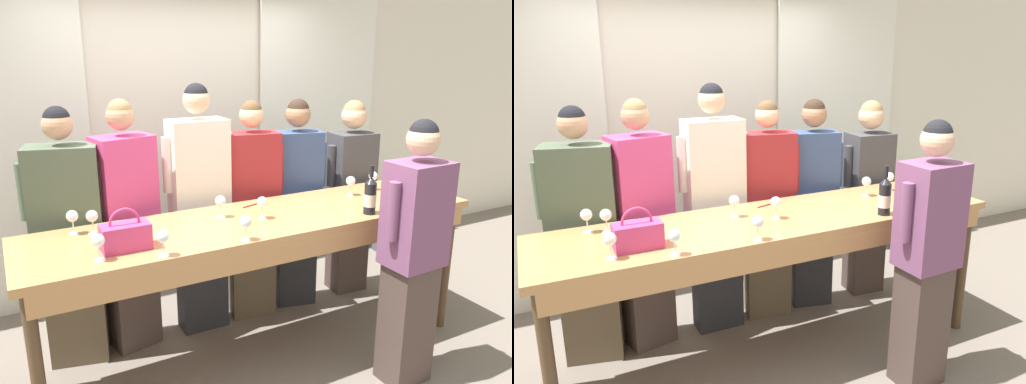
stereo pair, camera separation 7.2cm
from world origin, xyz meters
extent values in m
plane|color=#70665B|center=(0.00, 0.00, 0.00)|extent=(18.00, 18.00, 0.00)
cube|color=silver|center=(0.00, 1.52, 1.40)|extent=(12.00, 0.06, 2.80)
cube|color=white|center=(-1.44, 1.45, 1.34)|extent=(1.32, 0.03, 2.69)
cube|color=white|center=(1.44, 1.45, 1.34)|extent=(1.32, 0.03, 2.69)
cube|color=#B27F4C|center=(0.00, 0.00, 1.00)|extent=(2.99, 0.74, 0.05)
cube|color=#B27F4C|center=(0.00, -0.35, 0.92)|extent=(2.87, 0.03, 0.12)
cylinder|color=#4C3823|center=(-1.42, -0.29, 0.49)|extent=(0.07, 0.07, 0.98)
cylinder|color=#4C3823|center=(1.42, -0.29, 0.49)|extent=(0.07, 0.07, 0.98)
cylinder|color=#4C3823|center=(-1.42, 0.29, 0.49)|extent=(0.07, 0.07, 0.98)
cylinder|color=#4C3823|center=(1.42, 0.29, 0.49)|extent=(0.07, 0.07, 0.98)
cylinder|color=black|center=(0.66, -0.27, 1.13)|extent=(0.08, 0.08, 0.21)
cone|color=black|center=(0.66, -0.27, 1.25)|extent=(0.08, 0.08, 0.04)
cylinder|color=black|center=(0.66, -0.27, 1.31)|extent=(0.03, 0.03, 0.08)
cylinder|color=beige|center=(0.66, -0.27, 1.12)|extent=(0.08, 0.08, 0.08)
cube|color=#C63870|center=(-0.90, -0.13, 1.10)|extent=(0.26, 0.14, 0.14)
torus|color=#C63870|center=(-0.90, -0.13, 1.18)|extent=(0.17, 0.01, 0.17)
cylinder|color=white|center=(-1.02, 0.19, 1.03)|extent=(0.06, 0.06, 0.00)
cylinder|color=white|center=(-1.02, 0.19, 1.07)|extent=(0.01, 0.01, 0.08)
sphere|color=white|center=(-1.02, 0.19, 1.14)|extent=(0.07, 0.07, 0.07)
cylinder|color=white|center=(-0.27, -0.32, 1.03)|extent=(0.06, 0.06, 0.00)
cylinder|color=white|center=(-0.27, -0.32, 1.07)|extent=(0.01, 0.01, 0.08)
sphere|color=white|center=(-0.27, -0.32, 1.14)|extent=(0.07, 0.07, 0.07)
cylinder|color=white|center=(-0.23, 0.12, 1.03)|extent=(0.06, 0.06, 0.00)
cylinder|color=white|center=(-0.23, 0.12, 1.07)|extent=(0.01, 0.01, 0.08)
sphere|color=white|center=(-0.23, 0.12, 1.14)|extent=(0.07, 0.07, 0.07)
cylinder|color=white|center=(-1.12, 0.24, 1.03)|extent=(0.06, 0.06, 0.00)
cylinder|color=white|center=(-1.12, 0.24, 1.07)|extent=(0.01, 0.01, 0.08)
sphere|color=white|center=(-1.12, 0.24, 1.14)|extent=(0.07, 0.07, 0.07)
cylinder|color=white|center=(-0.75, -0.32, 1.03)|extent=(0.06, 0.06, 0.00)
cylinder|color=white|center=(-0.75, -0.32, 1.07)|extent=(0.01, 0.01, 0.08)
sphere|color=white|center=(-0.75, -0.32, 1.14)|extent=(0.07, 0.07, 0.07)
cylinder|color=white|center=(-0.01, -0.03, 1.03)|extent=(0.06, 0.06, 0.00)
cylinder|color=white|center=(-0.01, -0.03, 1.07)|extent=(0.01, 0.01, 0.08)
sphere|color=white|center=(-0.01, -0.03, 1.14)|extent=(0.07, 0.07, 0.07)
cylinder|color=white|center=(-1.06, -0.22, 1.03)|extent=(0.06, 0.06, 0.00)
cylinder|color=white|center=(-1.06, -0.22, 1.07)|extent=(0.01, 0.01, 0.08)
sphere|color=white|center=(-1.06, -0.22, 1.14)|extent=(0.07, 0.07, 0.07)
cylinder|color=white|center=(0.82, 0.13, 1.03)|extent=(0.06, 0.06, 0.00)
cylinder|color=white|center=(0.82, 0.13, 1.07)|extent=(0.01, 0.01, 0.08)
sphere|color=white|center=(0.82, 0.13, 1.14)|extent=(0.07, 0.07, 0.07)
cylinder|color=white|center=(1.19, 0.14, 1.03)|extent=(0.06, 0.06, 0.00)
cylinder|color=white|center=(1.19, 0.14, 1.07)|extent=(0.01, 0.01, 0.08)
sphere|color=white|center=(1.19, 0.14, 1.14)|extent=(0.07, 0.07, 0.07)
cylinder|color=white|center=(1.06, 0.17, 1.03)|extent=(0.06, 0.06, 0.00)
cylinder|color=white|center=(1.06, 0.17, 1.07)|extent=(0.01, 0.01, 0.08)
sphere|color=white|center=(1.06, 0.17, 1.14)|extent=(0.07, 0.07, 0.07)
cylinder|color=maroon|center=(0.05, 0.24, 1.03)|extent=(0.14, 0.05, 0.01)
cube|color=brown|center=(-1.11, 0.57, 0.42)|extent=(0.41, 0.30, 0.84)
cube|color=#4C5B47|center=(-1.11, 0.57, 1.17)|extent=(0.49, 0.36, 0.66)
sphere|color=tan|center=(-1.11, 0.57, 1.63)|extent=(0.19, 0.19, 0.19)
sphere|color=black|center=(-1.11, 0.57, 1.66)|extent=(0.16, 0.16, 0.16)
cylinder|color=#4C5B47|center=(-0.88, 0.51, 1.22)|extent=(0.08, 0.08, 0.36)
cylinder|color=#4C5B47|center=(-1.34, 0.63, 1.22)|extent=(0.08, 0.08, 0.36)
cube|color=#473833|center=(-0.73, 0.57, 0.43)|extent=(0.36, 0.28, 0.85)
cube|color=#C63D7A|center=(-0.73, 0.57, 1.19)|extent=(0.42, 0.33, 0.67)
sphere|color=tan|center=(-0.73, 0.57, 1.65)|extent=(0.18, 0.18, 0.18)
sphere|color=#93754C|center=(-0.73, 0.57, 1.69)|extent=(0.16, 0.16, 0.16)
cylinder|color=#C63D7A|center=(-0.53, 0.61, 1.24)|extent=(0.08, 0.08, 0.37)
cylinder|color=#C63D7A|center=(-0.93, 0.52, 1.24)|extent=(0.08, 0.08, 0.37)
cube|color=#28282D|center=(-0.20, 0.57, 0.45)|extent=(0.35, 0.20, 0.89)
cube|color=silver|center=(-0.20, 0.57, 1.25)|extent=(0.41, 0.24, 0.71)
sphere|color=#DBAD89|center=(-0.20, 0.57, 1.73)|extent=(0.19, 0.19, 0.19)
sphere|color=black|center=(-0.20, 0.57, 1.77)|extent=(0.17, 0.17, 0.17)
cylinder|color=silver|center=(0.02, 0.57, 1.30)|extent=(0.07, 0.07, 0.39)
cylinder|color=silver|center=(-0.43, 0.57, 1.30)|extent=(0.07, 0.07, 0.39)
cube|color=brown|center=(0.22, 0.57, 0.41)|extent=(0.38, 0.26, 0.83)
cube|color=maroon|center=(0.22, 0.57, 1.15)|extent=(0.44, 0.30, 0.65)
sphere|color=#DBAD89|center=(0.22, 0.57, 1.60)|extent=(0.18, 0.18, 0.18)
sphere|color=brown|center=(0.22, 0.57, 1.64)|extent=(0.16, 0.16, 0.16)
cylinder|color=maroon|center=(0.44, 0.53, 1.20)|extent=(0.08, 0.08, 0.36)
cylinder|color=maroon|center=(0.00, 0.61, 1.20)|extent=(0.08, 0.08, 0.36)
cube|color=#28282D|center=(0.63, 0.57, 0.41)|extent=(0.36, 0.26, 0.81)
cube|color=#334775|center=(0.63, 0.57, 1.13)|extent=(0.42, 0.30, 0.64)
sphere|color=#9E7051|center=(0.63, 0.57, 1.59)|extent=(0.20, 0.20, 0.20)
sphere|color=#332319|center=(0.63, 0.57, 1.62)|extent=(0.17, 0.17, 0.17)
cylinder|color=#334775|center=(0.83, 0.52, 1.18)|extent=(0.08, 0.08, 0.35)
cylinder|color=#334775|center=(0.42, 0.62, 1.18)|extent=(0.08, 0.08, 0.35)
cube|color=#473833|center=(1.17, 0.57, 0.39)|extent=(0.32, 0.25, 0.78)
cube|color=#3D3D42|center=(1.17, 0.57, 1.09)|extent=(0.37, 0.30, 0.62)
sphere|color=#DBAD89|center=(1.17, 0.57, 1.54)|extent=(0.21, 0.21, 0.21)
sphere|color=#93754C|center=(1.17, 0.57, 1.58)|extent=(0.19, 0.19, 0.19)
cylinder|color=#3D3D42|center=(1.37, 0.55, 1.14)|extent=(0.08, 0.08, 0.34)
cylinder|color=#3D3D42|center=(0.98, 0.59, 1.14)|extent=(0.08, 0.08, 0.34)
cube|color=#473833|center=(0.70, -0.64, 0.40)|extent=(0.30, 0.24, 0.81)
cube|color=#704266|center=(0.70, -0.64, 1.13)|extent=(0.35, 0.28, 0.64)
sphere|color=#DBAD89|center=(0.70, -0.64, 1.57)|extent=(0.19, 0.19, 0.19)
sphere|color=black|center=(0.70, -0.64, 1.61)|extent=(0.17, 0.17, 0.17)
cylinder|color=#704266|center=(0.51, -0.65, 1.17)|extent=(0.07, 0.07, 0.35)
cylinder|color=#704266|center=(0.89, -0.63, 1.17)|extent=(0.07, 0.07, 0.35)
cylinder|color=#4C4C51|center=(2.11, 1.10, 0.11)|extent=(0.28, 0.28, 0.22)
ellipsoid|color=#47844C|center=(2.11, 1.10, 0.49)|extent=(0.41, 0.41, 0.59)
camera|label=1|loc=(-1.46, -2.68, 2.07)|focal=35.00mm
camera|label=2|loc=(-1.39, -2.71, 2.07)|focal=35.00mm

